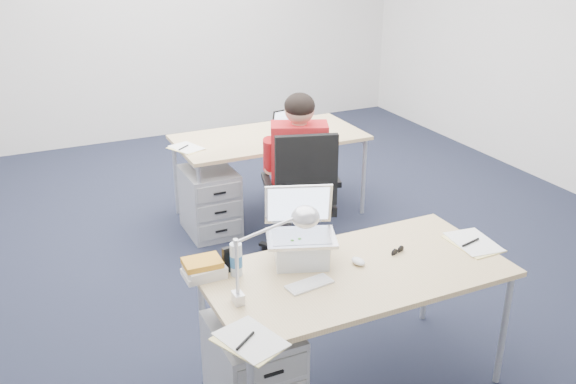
{
  "coord_description": "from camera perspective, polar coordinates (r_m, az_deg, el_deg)",
  "views": [
    {
      "loc": [
        -1.94,
        -3.99,
        2.42
      ],
      "look_at": [
        -0.35,
        -0.62,
        0.85
      ],
      "focal_mm": 40.0,
      "sensor_mm": 36.0,
      "label": 1
    }
  ],
  "objects": [
    {
      "name": "room",
      "position": [
        4.49,
        0.75,
        13.8
      ],
      "size": [
        6.02,
        7.02,
        2.8
      ],
      "color": "silver",
      "rests_on": "ground"
    },
    {
      "name": "desk_far",
      "position": [
        5.54,
        -1.66,
        4.57
      ],
      "size": [
        1.6,
        0.8,
        0.73
      ],
      "color": "tan",
      "rests_on": "ground"
    },
    {
      "name": "seated_person",
      "position": [
        4.88,
        0.9,
        1.64
      ],
      "size": [
        0.6,
        0.79,
        1.31
      ],
      "rotation": [
        0.0,
        0.0,
        -0.4
      ],
      "color": "red",
      "rests_on": "ground"
    },
    {
      "name": "silver_laptop",
      "position": [
        3.39,
        1.18,
        -3.32
      ],
      "size": [
        0.44,
        0.4,
        0.39
      ],
      "primitive_type": null,
      "rotation": [
        0.0,
        0.0,
        -0.35
      ],
      "color": "silver",
      "rests_on": "desk_near"
    },
    {
      "name": "far_papers",
      "position": [
        5.26,
        -9.07,
        3.85
      ],
      "size": [
        0.27,
        0.32,
        0.01
      ],
      "primitive_type": "cube",
      "rotation": [
        0.0,
        0.0,
        0.38
      ],
      "color": "white",
      "rests_on": "desk_far"
    },
    {
      "name": "far_cup",
      "position": [
        5.77,
        1.06,
        6.37
      ],
      "size": [
        0.09,
        0.09,
        0.1
      ],
      "primitive_type": "cylinder",
      "rotation": [
        0.0,
        0.0,
        0.24
      ],
      "color": "white",
      "rests_on": "desk_far"
    },
    {
      "name": "desk_lamp",
      "position": [
        3.07,
        -2.17,
        -5.62
      ],
      "size": [
        0.42,
        0.19,
        0.46
      ],
      "primitive_type": null,
      "rotation": [
        0.0,
        0.0,
        0.11
      ],
      "color": "silver",
      "rests_on": "desk_near"
    },
    {
      "name": "papers_right",
      "position": [
        3.81,
        16.14,
        -4.41
      ],
      "size": [
        0.24,
        0.32,
        0.01
      ],
      "primitive_type": "cube",
      "rotation": [
        0.0,
        0.0,
        -0.07
      ],
      "color": "#F8E78F",
      "rests_on": "desk_near"
    },
    {
      "name": "wireless_keyboard",
      "position": [
        3.27,
        1.91,
        -8.19
      ],
      "size": [
        0.25,
        0.13,
        0.01
      ],
      "primitive_type": "cube",
      "rotation": [
        0.0,
        0.0,
        0.13
      ],
      "color": "white",
      "rests_on": "desk_near"
    },
    {
      "name": "floor",
      "position": [
        5.05,
        0.65,
        -5.77
      ],
      "size": [
        7.0,
        7.0,
        0.0
      ],
      "primitive_type": "plane",
      "color": "black",
      "rests_on": "ground"
    },
    {
      "name": "bear_figurine",
      "position": [
        3.41,
        0.7,
        -5.35
      ],
      "size": [
        0.1,
        0.09,
        0.16
      ],
      "primitive_type": null,
      "rotation": [
        0.0,
        0.0,
        0.39
      ],
      "color": "#21731E",
      "rests_on": "desk_near"
    },
    {
      "name": "office_chair",
      "position": [
        4.86,
        1.17,
        -2.95
      ],
      "size": [
        0.85,
        0.85,
        1.08
      ],
      "rotation": [
        0.0,
        0.0,
        -0.29
      ],
      "color": "black",
      "rests_on": "ground"
    },
    {
      "name": "drawer_pedestal_near",
      "position": [
        3.45,
        -3.09,
        -15.62
      ],
      "size": [
        0.4,
        0.5,
        0.55
      ],
      "primitive_type": "cube",
      "color": "#AFB1B5",
      "rests_on": "ground"
    },
    {
      "name": "sunglasses",
      "position": [
        3.61,
        9.71,
        -5.2
      ],
      "size": [
        0.11,
        0.08,
        0.02
      ],
      "primitive_type": null,
      "rotation": [
        0.0,
        0.0,
        0.3
      ],
      "color": "black",
      "rests_on": "desk_near"
    },
    {
      "name": "dark_laptop",
      "position": [
        5.56,
        0.43,
        6.3
      ],
      "size": [
        0.33,
        0.32,
        0.21
      ],
      "primitive_type": null,
      "rotation": [
        0.0,
        0.0,
        0.18
      ],
      "color": "black",
      "rests_on": "desk_far"
    },
    {
      "name": "book_stack",
      "position": [
        3.35,
        -7.51,
        -6.73
      ],
      "size": [
        0.25,
        0.22,
        0.09
      ],
      "primitive_type": "cube",
      "rotation": [
        0.0,
        0.0,
        0.38
      ],
      "color": "silver",
      "rests_on": "desk_near"
    },
    {
      "name": "drawer_pedestal_far",
      "position": [
        5.38,
        -6.95,
        -0.83
      ],
      "size": [
        0.4,
        0.5,
        0.55
      ],
      "primitive_type": "cube",
      "color": "#AFB1B5",
      "rests_on": "ground"
    },
    {
      "name": "computer_mouse",
      "position": [
        3.47,
        6.26,
        -6.15
      ],
      "size": [
        0.07,
        0.1,
        0.03
      ],
      "primitive_type": "ellipsoid",
      "rotation": [
        0.0,
        0.0,
        0.14
      ],
      "color": "white",
      "rests_on": "desk_near"
    },
    {
      "name": "cordless_phone",
      "position": [
        3.36,
        -5.51,
        -6.05
      ],
      "size": [
        0.04,
        0.03,
        0.14
      ],
      "primitive_type": "cube",
      "rotation": [
        0.0,
        0.0,
        0.15
      ],
      "color": "black",
      "rests_on": "desk_near"
    },
    {
      "name": "water_bottle",
      "position": [
        3.32,
        -4.64,
        -5.79
      ],
      "size": [
        0.07,
        0.07,
        0.21
      ],
      "primitive_type": "cylinder",
      "rotation": [
        0.0,
        0.0,
        0.17
      ],
      "color": "silver",
      "rests_on": "desk_near"
    },
    {
      "name": "headphones",
      "position": [
        3.64,
        2.81,
        -4.59
      ],
      "size": [
        0.2,
        0.16,
        0.03
      ],
      "primitive_type": null,
      "rotation": [
        0.0,
        0.0,
        -0.06
      ],
      "color": "black",
      "rests_on": "desk_near"
    },
    {
      "name": "papers_left",
      "position": [
        2.87,
        -3.43,
        -13.13
      ],
      "size": [
        0.3,
        0.36,
        0.01
      ],
      "primitive_type": "cube",
      "rotation": [
        0.0,
        0.0,
        0.34
      ],
      "color": "#F8E78F",
      "rests_on": "desk_near"
    },
    {
      "name": "desk_near",
      "position": [
        3.45,
        6.08,
        -7.55
      ],
      "size": [
        1.6,
        0.8,
        0.73
      ],
      "color": "tan",
      "rests_on": "ground"
    },
    {
      "name": "can_koozie",
      "position": [
        3.44,
        2.78,
        -5.68
      ],
      "size": [
        0.07,
        0.07,
        0.1
      ],
      "primitive_type": "cylinder",
      "rotation": [
        0.0,
        0.0,
        0.3
      ],
      "color": "#162646",
      "rests_on": "desk_near"
    }
  ]
}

